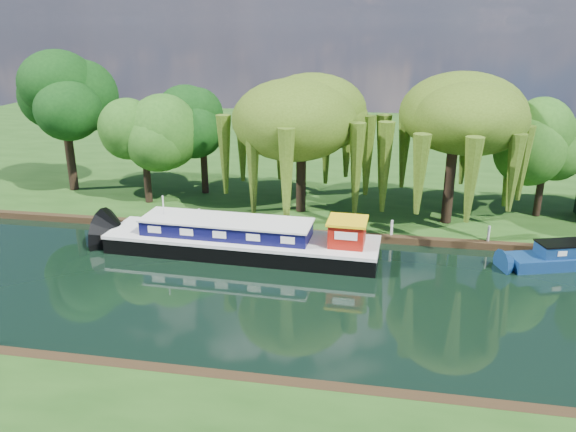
# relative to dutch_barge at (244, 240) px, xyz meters

# --- Properties ---
(ground) EXTENTS (120.00, 120.00, 0.00)m
(ground) POSITION_rel_dutch_barge_xyz_m (5.93, -4.72, -0.88)
(ground) COLOR black
(far_bank) EXTENTS (120.00, 52.00, 0.45)m
(far_bank) POSITION_rel_dutch_barge_xyz_m (5.93, 29.28, -0.65)
(far_bank) COLOR #1B4011
(far_bank) RESTS_ON ground
(dutch_barge) EXTENTS (16.86, 4.39, 3.53)m
(dutch_barge) POSITION_rel_dutch_barge_xyz_m (0.00, 0.00, 0.00)
(dutch_barge) COLOR black
(dutch_barge) RESTS_ON ground
(red_dinghy) EXTENTS (3.72, 2.92, 0.70)m
(red_dinghy) POSITION_rel_dutch_barge_xyz_m (-5.52, 2.11, -0.88)
(red_dinghy) COLOR maroon
(red_dinghy) RESTS_ON ground
(white_cruiser) EXTENTS (2.26, 2.06, 1.02)m
(white_cruiser) POSITION_rel_dutch_barge_xyz_m (18.98, 1.58, -0.88)
(white_cruiser) COLOR silver
(white_cruiser) RESTS_ON ground
(willow_left) EXTENTS (7.72, 7.72, 9.25)m
(willow_left) POSITION_rel_dutch_barge_xyz_m (2.37, 7.52, 6.29)
(willow_left) COLOR black
(willow_left) RESTS_ON far_bank
(willow_right) EXTENTS (7.49, 7.49, 9.12)m
(willow_right) POSITION_rel_dutch_barge_xyz_m (12.60, 6.84, 6.23)
(willow_right) COLOR black
(willow_right) RESTS_ON far_bank
(tree_far_left) EXTENTS (4.84, 4.84, 7.80)m
(tree_far_left) POSITION_rel_dutch_barge_xyz_m (-9.42, 7.52, 4.92)
(tree_far_left) COLOR black
(tree_far_left) RESTS_ON far_bank
(tree_far_back) EXTENTS (5.93, 5.93, 9.97)m
(tree_far_back) POSITION_rel_dutch_barge_xyz_m (-16.87, 9.64, 6.52)
(tree_far_back) COLOR black
(tree_far_back) RESTS_ON far_bank
(tree_far_mid) EXTENTS (4.75, 4.75, 7.77)m
(tree_far_mid) POSITION_rel_dutch_barge_xyz_m (-5.92, 10.62, 4.94)
(tree_far_mid) COLOR black
(tree_far_mid) RESTS_ON far_bank
(tree_far_right) EXTENTS (4.36, 4.36, 7.13)m
(tree_far_right) POSITION_rel_dutch_barge_xyz_m (19.07, 9.38, 4.49)
(tree_far_right) COLOR black
(tree_far_right) RESTS_ON far_bank
(lamppost) EXTENTS (0.36, 0.36, 2.56)m
(lamppost) POSITION_rel_dutch_barge_xyz_m (6.43, 5.78, 1.54)
(lamppost) COLOR silver
(lamppost) RESTS_ON far_bank
(mooring_posts) EXTENTS (19.16, 0.16, 1.00)m
(mooring_posts) POSITION_rel_dutch_barge_xyz_m (5.43, 3.68, 0.07)
(mooring_posts) COLOR silver
(mooring_posts) RESTS_ON far_bank
(reeds_near) EXTENTS (33.70, 1.50, 1.10)m
(reeds_near) POSITION_rel_dutch_barge_xyz_m (12.80, -12.29, -0.33)
(reeds_near) COLOR #285717
(reeds_near) RESTS_ON ground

